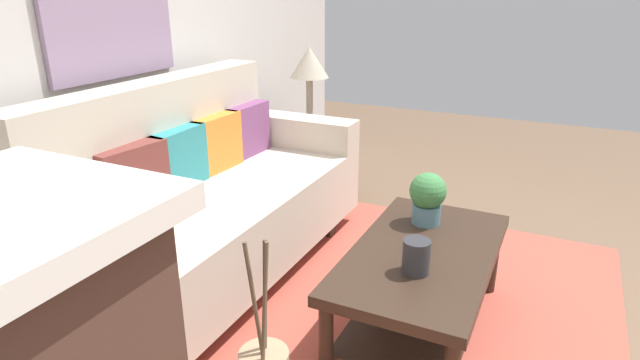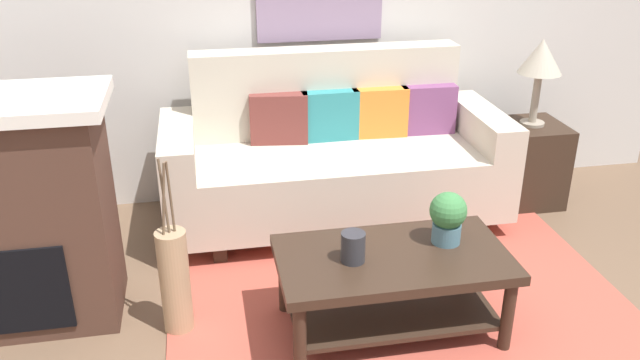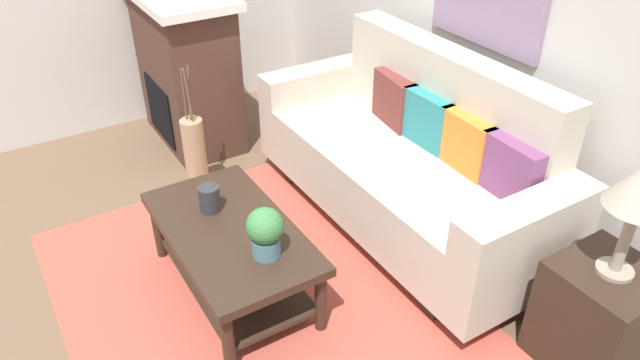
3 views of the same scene
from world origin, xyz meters
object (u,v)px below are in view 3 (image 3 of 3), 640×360
object	(u,v)px
throw_pillow_teal	(428,120)
throw_pillow_orange	(467,143)
floor_vase	(195,157)
tabletop_vase	(210,198)
potted_plant_tabletop	(265,231)
throw_pillow_maroon	(395,100)
side_table	(597,317)
coffee_table	(232,245)
fireplace	(187,68)
couch	(408,161)
throw_pillow_plum	(511,169)

from	to	relation	value
throw_pillow_teal	throw_pillow_orange	xyz separation A→B (m)	(0.33, 0.00, 0.00)
throw_pillow_orange	floor_vase	xyz separation A→B (m)	(-1.32, -1.13, -0.41)
throw_pillow_orange	tabletop_vase	distance (m)	1.44
potted_plant_tabletop	floor_vase	distance (m)	1.35
throw_pillow_maroon	side_table	size ratio (longest dim) A/B	0.64
throw_pillow_maroon	coffee_table	xyz separation A→B (m)	(0.36, -1.33, -0.37)
throw_pillow_orange	fireplace	xyz separation A→B (m)	(-2.06, -0.87, -0.09)
throw_pillow_teal	coffee_table	size ratio (longest dim) A/B	0.33
throw_pillow_orange	potted_plant_tabletop	bearing A→B (deg)	-90.21
couch	floor_vase	bearing A→B (deg)	-134.64
potted_plant_tabletop	side_table	xyz separation A→B (m)	(1.04, 1.17, -0.29)
side_table	potted_plant_tabletop	bearing A→B (deg)	-131.57
throw_pillow_plum	tabletop_vase	xyz separation A→B (m)	(-0.82, -1.35, -0.18)
couch	throw_pillow_plum	size ratio (longest dim) A/B	5.88
throw_pillow_teal	tabletop_vase	xyz separation A→B (m)	(-0.16, -1.35, -0.18)
potted_plant_tabletop	fireplace	size ratio (longest dim) A/B	0.23
fireplace	floor_vase	bearing A→B (deg)	-19.55
throw_pillow_teal	tabletop_vase	bearing A→B (deg)	-96.96
throw_pillow_plum	couch	bearing A→B (deg)	-169.01
couch	coffee_table	size ratio (longest dim) A/B	1.92
throw_pillow_orange	side_table	size ratio (longest dim) A/B	0.64
throw_pillow_maroon	throw_pillow_plum	size ratio (longest dim) A/B	1.00
couch	floor_vase	distance (m)	1.42
throw_pillow_orange	throw_pillow_plum	world-z (taller)	same
throw_pillow_teal	fireplace	world-z (taller)	fireplace
couch	throw_pillow_maroon	bearing A→B (deg)	158.78
throw_pillow_maroon	throw_pillow_orange	xyz separation A→B (m)	(0.65, 0.00, 0.00)
couch	throw_pillow_maroon	size ratio (longest dim) A/B	5.88
throw_pillow_maroon	throw_pillow_plum	xyz separation A→B (m)	(0.98, 0.00, 0.00)
coffee_table	fireplace	distance (m)	1.85
coffee_table	throw_pillow_orange	bearing A→B (deg)	77.71
potted_plant_tabletop	throw_pillow_teal	bearing A→B (deg)	104.31
coffee_table	potted_plant_tabletop	world-z (taller)	potted_plant_tabletop
side_table	fireplace	world-z (taller)	fireplace
throw_pillow_orange	potted_plant_tabletop	xyz separation A→B (m)	(-0.00, -1.26, -0.11)
coffee_table	tabletop_vase	bearing A→B (deg)	-174.50
throw_pillow_maroon	fireplace	distance (m)	1.65
throw_pillow_orange	tabletop_vase	bearing A→B (deg)	-110.01
side_table	throw_pillow_orange	bearing A→B (deg)	174.91
floor_vase	throw_pillow_maroon	bearing A→B (deg)	59.55
couch	coffee_table	world-z (taller)	couch
coffee_table	fireplace	world-z (taller)	fireplace
floor_vase	throw_pillow_plum	bearing A→B (deg)	34.52
tabletop_vase	couch	bearing A→B (deg)	82.33
throw_pillow_plum	potted_plant_tabletop	distance (m)	1.31
couch	coffee_table	xyz separation A→B (m)	(0.04, -1.20, -0.12)
couch	side_table	distance (m)	1.37
couch	throw_pillow_orange	distance (m)	0.43
throw_pillow_maroon	potted_plant_tabletop	world-z (taller)	throw_pillow_maroon
fireplace	coffee_table	bearing A→B (deg)	-14.64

